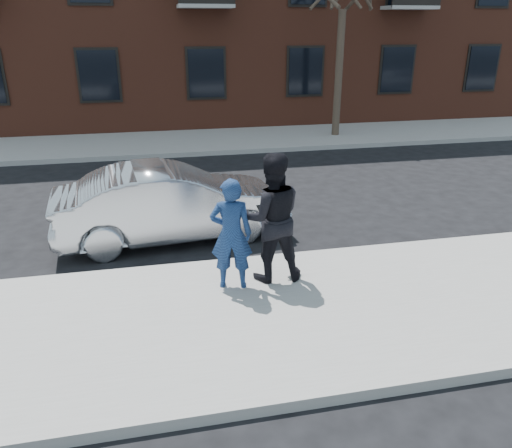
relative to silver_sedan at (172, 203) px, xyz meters
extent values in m
plane|color=black|center=(1.80, -3.05, -0.72)|extent=(100.00, 100.00, 0.00)
cube|color=gray|center=(1.80, -3.30, -0.64)|extent=(50.00, 3.50, 0.15)
cube|color=#999691|center=(1.80, -1.50, -0.64)|extent=(50.00, 0.10, 0.15)
cube|color=gray|center=(1.80, 8.20, -0.64)|extent=(50.00, 3.50, 0.15)
cube|color=#999691|center=(1.80, 6.40, -0.64)|extent=(50.00, 0.10, 0.15)
cube|color=black|center=(5.70, 9.89, 1.48)|extent=(1.30, 0.06, 1.70)
cube|color=black|center=(13.30, 9.89, 1.48)|extent=(1.30, 0.06, 1.70)
cylinder|color=#382E21|center=(6.30, 7.95, 1.53)|extent=(0.26, 0.26, 4.20)
imported|color=#B7BABF|center=(0.00, 0.00, 0.00)|extent=(4.49, 1.96, 1.44)
imported|color=navy|center=(0.76, -2.40, 0.29)|extent=(0.69, 0.52, 1.71)
cube|color=black|center=(0.75, -2.18, 0.79)|extent=(0.09, 0.14, 0.08)
imported|color=black|center=(1.40, -2.25, 0.44)|extent=(1.02, 0.81, 2.02)
cube|color=black|center=(1.26, -2.07, 0.54)|extent=(0.09, 0.14, 0.06)
camera|label=1|loc=(-0.30, -9.09, 3.16)|focal=35.00mm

